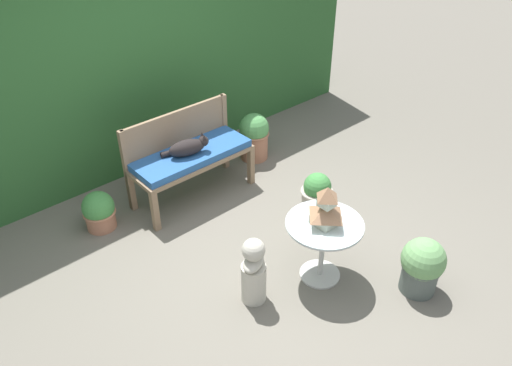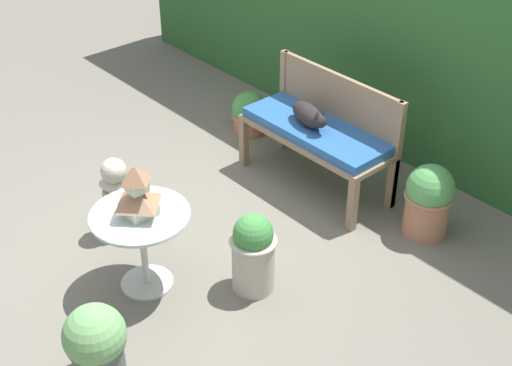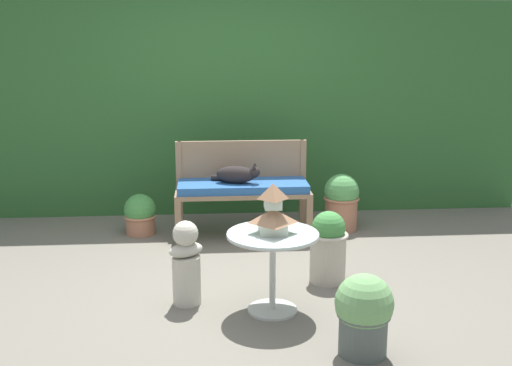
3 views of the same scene
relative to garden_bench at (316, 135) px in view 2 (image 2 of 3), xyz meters
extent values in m
plane|color=#666056|center=(-0.10, -1.23, -0.46)|extent=(30.00, 30.00, 0.00)
cube|color=#285628|center=(-0.10, 1.25, 0.67)|extent=(6.40, 0.84, 2.26)
cube|color=#7F664C|center=(-0.61, -0.22, -0.25)|extent=(0.06, 0.06, 0.43)
cube|color=#7F664C|center=(0.61, -0.22, -0.25)|extent=(0.06, 0.06, 0.43)
cube|color=#7F664C|center=(-0.61, 0.22, -0.25)|extent=(0.06, 0.06, 0.43)
cube|color=#7F664C|center=(0.61, 0.22, -0.25)|extent=(0.06, 0.06, 0.43)
cube|color=#7F664C|center=(0.00, 0.00, -0.01)|extent=(1.28, 0.51, 0.04)
cube|color=#23518E|center=(0.00, 0.00, 0.04)|extent=(1.23, 0.46, 0.07)
cube|color=#7F664C|center=(-0.61, 0.23, -0.01)|extent=(0.06, 0.06, 0.90)
cube|color=#7F664C|center=(0.61, 0.23, -0.01)|extent=(0.06, 0.06, 0.90)
cube|color=#7F664C|center=(0.00, 0.23, 0.26)|extent=(1.23, 0.04, 0.36)
ellipsoid|color=black|center=(-0.07, -0.03, 0.16)|extent=(0.40, 0.25, 0.16)
sphere|color=black|center=(0.11, -0.08, 0.19)|extent=(0.11, 0.11, 0.11)
cone|color=black|center=(0.11, -0.05, 0.26)|extent=(0.04, 0.04, 0.05)
cone|color=black|center=(0.10, -0.11, 0.26)|extent=(0.04, 0.04, 0.05)
cylinder|color=black|center=(-0.19, 0.07, 0.11)|extent=(0.21, 0.11, 0.06)
cylinder|color=#B7B7B2|center=(0.11, -1.70, -0.45)|extent=(0.35, 0.35, 0.02)
cylinder|color=#B7B7B2|center=(0.11, -1.70, -0.18)|extent=(0.04, 0.04, 0.57)
cylinder|color=silver|center=(0.11, -1.70, 0.11)|extent=(0.64, 0.64, 0.01)
torus|color=#B7B7B2|center=(0.11, -1.70, 0.10)|extent=(0.65, 0.65, 0.02)
cube|color=#B2BCA8|center=(0.11, -1.70, 0.16)|extent=(0.19, 0.19, 0.08)
pyramid|color=#936B4C|center=(0.11, -1.70, 0.25)|extent=(0.26, 0.26, 0.10)
cube|color=#B2BCA8|center=(0.11, -1.70, 0.33)|extent=(0.12, 0.12, 0.07)
pyramid|color=#936B4C|center=(0.11, -1.70, 0.42)|extent=(0.16, 0.16, 0.11)
cylinder|color=#B7B2A3|center=(-0.50, -1.52, -0.28)|extent=(0.21, 0.21, 0.36)
ellipsoid|color=#B7B2A3|center=(-0.50, -1.52, -0.05)|extent=(0.30, 0.26, 0.10)
sphere|color=#B7B2A3|center=(-0.50, -1.52, 0.07)|extent=(0.19, 0.19, 0.19)
cylinder|color=#9E664C|center=(-1.00, 0.17, -0.37)|extent=(0.28, 0.28, 0.19)
torus|color=#9E664C|center=(-1.00, 0.17, -0.29)|extent=(0.32, 0.32, 0.03)
sphere|color=#3D7F3D|center=(-1.00, 0.17, -0.22)|extent=(0.31, 0.31, 0.31)
cylinder|color=#ADA393|center=(0.61, -1.18, -0.26)|extent=(0.28, 0.28, 0.40)
torus|color=#ADA393|center=(0.61, -1.18, -0.08)|extent=(0.32, 0.32, 0.03)
sphere|color=#3D7F3D|center=(0.61, -1.18, -0.02)|extent=(0.27, 0.27, 0.27)
cylinder|color=#4C5651|center=(0.61, -2.36, -0.33)|extent=(0.30, 0.30, 0.27)
torus|color=#4C5651|center=(0.61, -2.36, -0.20)|extent=(0.33, 0.33, 0.03)
sphere|color=#66995B|center=(0.61, -2.36, -0.13)|extent=(0.36, 0.36, 0.36)
cylinder|color=#9E664C|center=(0.99, 0.16, -0.30)|extent=(0.32, 0.32, 0.33)
torus|color=#9E664C|center=(0.99, 0.16, -0.14)|extent=(0.36, 0.36, 0.03)
sphere|color=#4C8E4C|center=(0.99, 0.16, -0.07)|extent=(0.35, 0.35, 0.35)
camera|label=1|loc=(-2.40, -3.68, 2.67)|focal=35.00mm
camera|label=2|loc=(3.32, -3.56, 2.77)|focal=50.00mm
camera|label=3|loc=(-0.33, -5.92, 1.49)|focal=45.00mm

